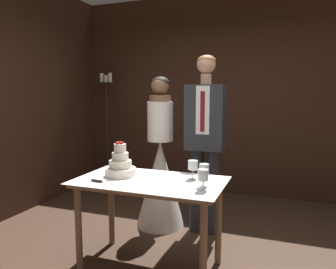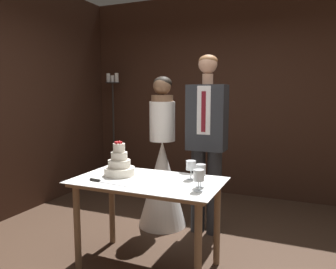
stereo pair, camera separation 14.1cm
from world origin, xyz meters
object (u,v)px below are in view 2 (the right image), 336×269
wine_glass_near (201,171)px  wine_glass_middle (199,176)px  bride (162,172)px  candle_stand (114,129)px  cake_knife (102,181)px  cake_table (148,192)px  tiered_cake (119,165)px  groom (207,138)px  wine_glass_far (191,166)px

wine_glass_near → wine_glass_middle: bearing=-80.3°
bride → candle_stand: size_ratio=0.93×
wine_glass_near → candle_stand: candle_stand is taller
cake_knife → cake_table: bearing=40.2°
tiered_cake → candle_stand: bearing=123.5°
wine_glass_near → groom: size_ratio=0.10×
wine_glass_near → bride: bride is taller
wine_glass_middle → candle_stand: size_ratio=0.09×
cake_table → wine_glass_middle: wine_glass_middle is taller
tiered_cake → cake_knife: size_ratio=0.77×
cake_knife → bride: bearing=92.6°
wine_glass_middle → tiered_cake: bearing=167.8°
cake_table → tiered_cake: size_ratio=4.07×
candle_stand → cake_knife: bearing=-59.8°
cake_table → wine_glass_near: wine_glass_near is taller
groom → bride: bearing=179.9°
cake_table → bride: 0.91m
tiered_cake → wine_glass_near: size_ratio=1.71×
cake_knife → wine_glass_middle: wine_glass_middle is taller
tiered_cake → bride: bearing=86.9°
wine_glass_near → cake_table: bearing=177.2°
cake_table → candle_stand: size_ratio=0.69×
bride → groom: (0.51, -0.00, 0.42)m
groom → candle_stand: size_ratio=1.04×
wine_glass_near → bride: size_ratio=0.11×
tiered_cake → wine_glass_far: 0.64m
groom → candle_stand: 2.21m
wine_glass_middle → wine_glass_far: bearing=119.0°
wine_glass_near → groom: 0.93m
groom → candle_stand: bearing=148.2°
wine_glass_far → candle_stand: candle_stand is taller
wine_glass_far → groom: 0.73m
tiered_cake → wine_glass_near: bearing=-4.6°
wine_glass_near → bride: 1.19m
tiered_cake → wine_glass_middle: size_ratio=1.89×
tiered_cake → cake_knife: bearing=-93.0°
wine_glass_near → candle_stand: bearing=135.5°
groom → candle_stand: groom is taller
wine_glass_middle → groom: 1.04m
cake_table → wine_glass_middle: size_ratio=7.68×
cake_knife → candle_stand: bearing=125.8°
bride → groom: 0.66m
tiered_cake → wine_glass_far: tiered_cake is taller
wine_glass_near → candle_stand: 2.93m
cake_knife → candle_stand: size_ratio=0.22×
cake_knife → wine_glass_middle: 0.81m
wine_glass_near → wine_glass_middle: 0.11m
groom → candle_stand: (-1.88, 1.16, -0.11)m
wine_glass_far → candle_stand: size_ratio=0.09×
cake_table → tiered_cake: bearing=172.7°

